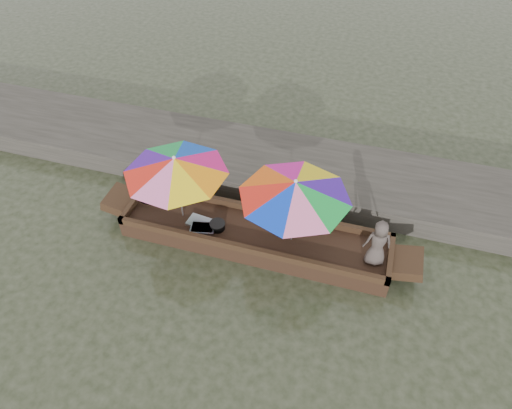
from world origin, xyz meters
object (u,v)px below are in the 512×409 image
(supply_bag, at_px, (294,221))
(vendor, at_px, (378,243))
(boat_hull, at_px, (255,237))
(cooking_pot, at_px, (148,194))
(tray_scallop, at_px, (199,222))
(charcoal_grill, at_px, (217,226))
(umbrella_stern, at_px, (293,211))
(tray_crayfish, at_px, (202,229))
(umbrella_bow, at_px, (179,188))

(supply_bag, xyz_separation_m, vendor, (1.64, -0.47, 0.38))
(boat_hull, xyz_separation_m, cooking_pot, (-2.45, 0.27, 0.28))
(tray_scallop, relative_size, charcoal_grill, 1.61)
(vendor, height_order, umbrella_stern, umbrella_stern)
(tray_crayfish, bearing_deg, supply_bag, 20.87)
(cooking_pot, height_order, tray_crayfish, cooking_pot)
(tray_crayfish, bearing_deg, vendor, 3.13)
(vendor, relative_size, umbrella_stern, 0.49)
(supply_bag, bearing_deg, tray_scallop, -165.02)
(boat_hull, bearing_deg, vendor, -2.16)
(boat_hull, xyz_separation_m, vendor, (2.35, -0.09, 0.69))
(supply_bag, distance_m, umbrella_bow, 2.38)
(boat_hull, height_order, charcoal_grill, charcoal_grill)
(cooking_pot, bearing_deg, tray_scallop, -16.36)
(vendor, bearing_deg, charcoal_grill, -11.13)
(tray_crayfish, distance_m, umbrella_bow, 0.95)
(boat_hull, distance_m, cooking_pot, 2.48)
(tray_crayfish, xyz_separation_m, umbrella_stern, (1.76, 0.27, 0.73))
(boat_hull, relative_size, umbrella_stern, 2.60)
(supply_bag, bearing_deg, umbrella_bow, -170.40)
(cooking_pot, height_order, umbrella_stern, umbrella_stern)
(cooking_pot, bearing_deg, tray_crayfish, -20.73)
(tray_scallop, bearing_deg, boat_hull, 5.62)
(boat_hull, bearing_deg, charcoal_grill, -169.14)
(charcoal_grill, bearing_deg, boat_hull, 10.86)
(vendor, bearing_deg, tray_scallop, -11.72)
(tray_scallop, relative_size, umbrella_bow, 0.24)
(tray_crayfish, relative_size, umbrella_bow, 0.24)
(boat_hull, relative_size, charcoal_grill, 18.24)
(tray_scallop, height_order, charcoal_grill, charcoal_grill)
(tray_scallop, relative_size, supply_bag, 1.70)
(tray_scallop, distance_m, umbrella_bow, 0.86)
(cooking_pot, bearing_deg, boat_hull, -6.39)
(supply_bag, relative_size, vendor, 0.27)
(tray_scallop, xyz_separation_m, umbrella_stern, (1.89, 0.11, 0.74))
(tray_scallop, xyz_separation_m, charcoal_grill, (0.40, -0.03, 0.04))
(tray_crayfish, height_order, vendor, vendor)
(supply_bag, relative_size, umbrella_stern, 0.13)
(umbrella_stern, bearing_deg, cooking_pot, 175.10)
(charcoal_grill, relative_size, umbrella_stern, 0.14)
(tray_scallop, bearing_deg, charcoal_grill, -4.13)
(supply_bag, distance_m, umbrella_stern, 0.75)
(supply_bag, bearing_deg, vendor, -15.96)
(cooking_pot, xyz_separation_m, umbrella_stern, (3.20, -0.27, 0.67))
(cooking_pot, height_order, supply_bag, supply_bag)
(tray_scallop, bearing_deg, cooking_pot, 163.64)
(vendor, bearing_deg, boat_hull, -14.25)
(tray_crayfish, bearing_deg, tray_scallop, 128.77)
(cooking_pot, distance_m, umbrella_bow, 1.16)
(umbrella_bow, bearing_deg, supply_bag, 9.60)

